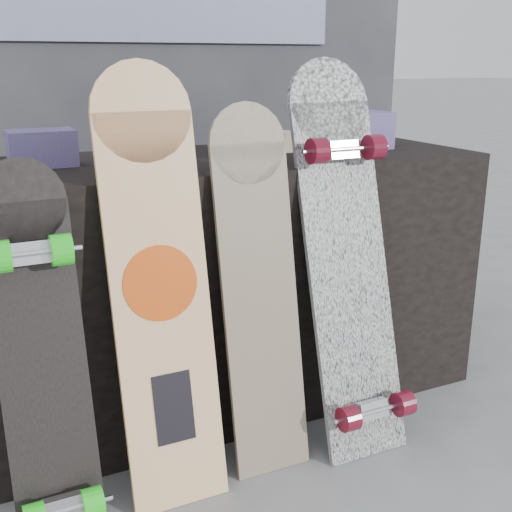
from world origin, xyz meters
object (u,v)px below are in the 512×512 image
longboard_celtic (259,280)px  skateboard_dark (42,356)px  longboard_cascadia (348,252)px  longboard_geisha (159,276)px  vendor_table (223,280)px

longboard_celtic → skateboard_dark: bearing=-173.3°
longboard_cascadia → longboard_geisha: bearing=-179.4°
vendor_table → longboard_geisha: (-0.33, -0.38, 0.18)m
vendor_table → skateboard_dark: skateboard_dark is taller
longboard_celtic → skateboard_dark: longboard_celtic is taller
vendor_table → longboard_celtic: size_ratio=1.62×
vendor_table → longboard_cascadia: 0.47m
longboard_geisha → skateboard_dark: longboard_geisha is taller
longboard_celtic → vendor_table: bearing=82.1°
longboard_geisha → longboard_celtic: (0.28, 0.01, -0.05)m
longboard_geisha → longboard_cascadia: bearing=0.6°
longboard_geisha → skateboard_dark: (-0.30, -0.06, -0.13)m
longboard_cascadia → skateboard_dark: 0.86m
skateboard_dark → vendor_table: bearing=35.1°
vendor_table → longboard_celtic: (-0.05, -0.37, 0.12)m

